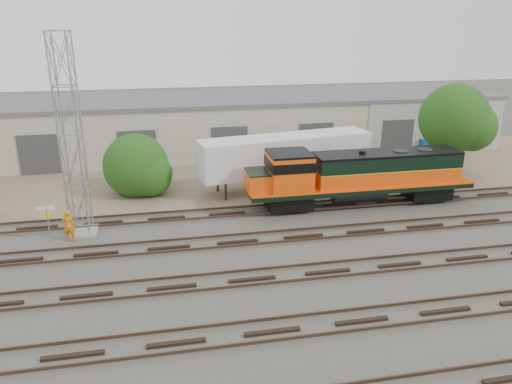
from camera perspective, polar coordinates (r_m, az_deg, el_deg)
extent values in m
plane|color=#47423A|center=(28.13, -1.61, -7.12)|extent=(140.00, 140.00, 0.00)
cube|color=#726047|center=(41.95, -5.08, 1.96)|extent=(80.00, 16.00, 0.02)
cube|color=black|center=(21.76, 1.87, -15.67)|extent=(80.00, 2.40, 0.14)
cube|color=#4C3828|center=(21.09, 2.35, -16.51)|extent=(80.00, 0.08, 0.14)
cube|color=#4C3828|center=(22.29, 1.42, -14.29)|extent=(80.00, 0.08, 0.14)
cube|color=black|center=(25.49, -0.45, -9.95)|extent=(80.00, 2.40, 0.14)
cube|color=#4C3828|center=(24.78, -0.12, -10.51)|extent=(80.00, 0.08, 0.14)
cube|color=#4C3828|center=(26.06, -0.76, -8.89)|extent=(80.00, 0.08, 0.14)
cube|color=black|center=(29.43, -2.11, -5.72)|extent=(80.00, 2.40, 0.14)
cube|color=#4C3828|center=(28.70, -1.87, -6.09)|extent=(80.00, 0.08, 0.14)
cube|color=#4C3828|center=(30.04, -2.34, -4.88)|extent=(80.00, 0.08, 0.14)
cube|color=black|center=(33.51, -3.35, -2.49)|extent=(80.00, 2.40, 0.14)
cube|color=#4C3828|center=(32.77, -3.17, -2.75)|extent=(80.00, 0.08, 0.14)
cube|color=#4C3828|center=(34.15, -3.53, -1.81)|extent=(80.00, 0.08, 0.14)
cube|color=beige|center=(49.03, -6.23, 7.51)|extent=(58.00, 10.00, 5.00)
cube|color=#59595B|center=(48.55, -6.35, 10.56)|extent=(58.40, 10.40, 0.30)
cube|color=#999993|center=(51.12, 19.92, 6.95)|extent=(14.00, 0.10, 5.00)
cube|color=#333335|center=(45.20, -23.55, 3.91)|extent=(3.20, 0.12, 3.40)
cube|color=#333335|center=(44.15, -13.37, 4.68)|extent=(3.20, 0.12, 3.40)
cube|color=#333335|center=(44.54, -3.01, 5.31)|extent=(3.20, 0.12, 3.40)
cube|color=#333335|center=(46.32, 6.88, 5.76)|extent=(3.20, 0.12, 3.40)
cube|color=#333335|center=(49.35, 15.80, 6.01)|extent=(3.20, 0.12, 3.40)
cube|color=black|center=(34.06, 3.73, -0.91)|extent=(2.98, 2.23, 0.93)
cube|color=black|center=(37.90, 18.87, 0.19)|extent=(2.98, 2.23, 0.93)
cube|color=black|center=(35.46, 11.77, 0.62)|extent=(15.83, 2.79, 0.33)
cylinder|color=black|center=(35.65, 11.71, -0.26)|extent=(3.91, 1.02, 1.02)
cube|color=#EC490B|center=(35.99, 14.59, 1.89)|extent=(10.24, 2.42, 1.12)
cube|color=black|center=(35.71, 14.73, 3.45)|extent=(10.24, 2.42, 0.93)
cube|color=black|center=(35.56, 14.81, 4.32)|extent=(10.24, 2.42, 0.19)
cube|color=#EC490B|center=(33.41, 3.80, 2.31)|extent=(2.79, 2.79, 2.42)
cube|color=black|center=(33.05, 3.85, 4.43)|extent=(2.79, 2.79, 0.15)
cube|color=#EC490B|center=(33.11, 0.20, 1.17)|extent=(1.49, 2.23, 1.30)
cube|color=gray|center=(32.45, -19.18, -4.31)|extent=(1.75, 1.75, 0.20)
cylinder|color=gray|center=(31.26, -21.24, 6.04)|extent=(0.09, 0.09, 11.66)
cylinder|color=gray|center=(31.09, -19.30, 6.20)|extent=(0.09, 0.09, 11.66)
cylinder|color=gray|center=(30.24, -21.55, 5.58)|extent=(0.09, 0.09, 11.66)
cylinder|color=gray|center=(30.06, -19.54, 5.75)|extent=(0.09, 0.09, 11.66)
cylinder|color=gray|center=(31.42, -22.64, -3.43)|extent=(0.07, 0.07, 2.33)
cube|color=white|center=(31.06, -22.88, -1.71)|extent=(0.96, 0.07, 0.23)
cube|color=yellow|center=(31.21, -22.78, -2.44)|extent=(0.48, 0.06, 0.37)
imported|color=orange|center=(31.38, -20.61, -3.59)|extent=(0.74, 0.53, 1.93)
cube|color=white|center=(37.98, 3.40, 4.38)|extent=(13.58, 4.86, 2.77)
cube|color=black|center=(40.94, 10.03, 2.03)|extent=(2.85, 2.94, 1.02)
cube|color=black|center=(35.92, -3.47, 0.06)|extent=(0.15, 0.15, 1.33)
cube|color=black|center=(37.78, -4.41, 1.03)|extent=(0.15, 0.15, 1.33)
cube|color=#154990|center=(51.04, 18.90, 5.02)|extent=(1.61, 1.52, 1.50)
cube|color=maroon|center=(51.49, 21.18, 4.82)|extent=(1.52, 1.42, 1.40)
cylinder|color=#382619|center=(38.55, -13.35, 0.22)|extent=(0.33, 0.33, 0.44)
sphere|color=#244C15|center=(37.99, -13.57, 2.93)|extent=(4.80, 4.80, 4.80)
sphere|color=#244C15|center=(37.40, -12.07, 2.01)|extent=(3.36, 3.36, 3.36)
cylinder|color=#382619|center=(44.49, 21.17, 3.59)|extent=(0.32, 0.32, 2.80)
sphere|color=#244C15|center=(43.76, 21.71, 7.81)|extent=(5.60, 5.60, 5.60)
sphere|color=#244C15|center=(43.80, 23.44, 6.85)|extent=(3.92, 3.92, 3.92)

